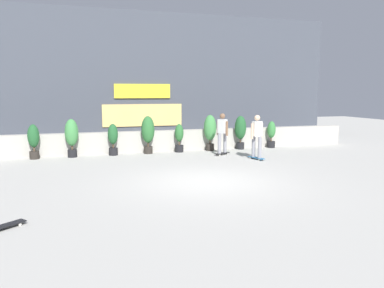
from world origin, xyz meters
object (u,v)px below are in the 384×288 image
at_px(potted_plant_5, 210,130).
at_px(potted_plant_6, 240,130).
at_px(potted_plant_1, 72,135).
at_px(potted_plant_2, 113,138).
at_px(potted_plant_7, 271,133).
at_px(skateboard_near_camera, 4,226).
at_px(skater_far_left, 222,132).
at_px(potted_plant_3, 148,132).
at_px(potted_plant_4, 179,137).
at_px(skater_foreground, 257,135).
at_px(potted_plant_0, 34,140).

relative_size(potted_plant_5, potted_plant_6, 1.04).
bearing_deg(potted_plant_1, potted_plant_2, 0.00).
xyz_separation_m(potted_plant_5, potted_plant_7, (3.01, 0.00, -0.26)).
bearing_deg(potted_plant_5, skateboard_near_camera, -131.23).
bearing_deg(skateboard_near_camera, potted_plant_1, 81.23).
distance_m(potted_plant_6, skater_far_left, 1.83).
height_order(potted_plant_3, potted_plant_6, potted_plant_3).
distance_m(potted_plant_4, potted_plant_7, 4.41).
bearing_deg(potted_plant_6, potted_plant_1, 180.00).
bearing_deg(potted_plant_4, skateboard_near_camera, -125.04).
bearing_deg(skater_far_left, potted_plant_5, 93.90).
xyz_separation_m(potted_plant_3, potted_plant_6, (4.19, 0.00, -0.05)).
height_order(potted_plant_4, skater_far_left, skater_far_left).
bearing_deg(potted_plant_2, skateboard_near_camera, -109.46).
distance_m(potted_plant_2, skater_foreground, 5.75).
xyz_separation_m(potted_plant_6, potted_plant_7, (1.56, 0.00, -0.21)).
bearing_deg(potted_plant_1, potted_plant_3, 0.00).
xyz_separation_m(potted_plant_0, potted_plant_3, (4.42, -0.00, 0.17)).
xyz_separation_m(potted_plant_1, skater_far_left, (5.86, -1.22, 0.06)).
bearing_deg(potted_plant_6, potted_plant_5, 180.00).
bearing_deg(potted_plant_7, potted_plant_4, -180.00).
bearing_deg(potted_plant_7, skateboard_near_camera, -141.38).
xyz_separation_m(potted_plant_1, potted_plant_6, (7.22, 0.00, -0.01)).
bearing_deg(skater_far_left, skateboard_near_camera, -136.31).
xyz_separation_m(potted_plant_2, potted_plant_4, (2.78, 0.00, -0.06)).
height_order(potted_plant_1, potted_plant_6, potted_plant_1).
bearing_deg(skateboard_near_camera, skater_foreground, 34.10).
bearing_deg(potted_plant_3, potted_plant_6, 0.00).
xyz_separation_m(potted_plant_2, potted_plant_7, (7.19, 0.00, -0.05)).
bearing_deg(skater_foreground, potted_plant_3, 144.47).
bearing_deg(potted_plant_4, potted_plant_5, 0.00).
bearing_deg(potted_plant_6, skateboard_near_camera, -136.59).
distance_m(potted_plant_0, potted_plant_3, 4.43).
distance_m(potted_plant_1, potted_plant_2, 1.60).
bearing_deg(potted_plant_0, skater_foreground, -17.95).
bearing_deg(potted_plant_4, potted_plant_0, 180.00).
height_order(potted_plant_2, potted_plant_5, potted_plant_5).
bearing_deg(potted_plant_4, skater_foreground, -48.42).
relative_size(potted_plant_3, skater_foreground, 0.92).
bearing_deg(potted_plant_1, skater_far_left, -11.80).
distance_m(potted_plant_0, potted_plant_2, 2.99).
xyz_separation_m(potted_plant_2, potted_plant_3, (1.44, -0.00, 0.21)).
relative_size(potted_plant_6, skateboard_near_camera, 1.99).
bearing_deg(potted_plant_5, potted_plant_0, 180.00).
bearing_deg(potted_plant_1, potted_plant_5, 0.00).
bearing_deg(potted_plant_3, potted_plant_1, 180.00).
xyz_separation_m(potted_plant_6, skater_foreground, (-0.52, -2.62, 0.07)).
bearing_deg(potted_plant_7, potted_plant_5, -180.00).
relative_size(potted_plant_4, skater_foreground, 0.71).
xyz_separation_m(potted_plant_0, potted_plant_2, (2.99, 0.00, -0.05)).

